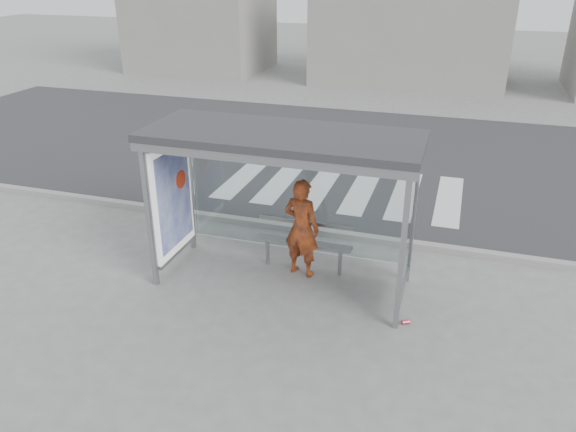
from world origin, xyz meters
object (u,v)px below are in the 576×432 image
object	(u,v)px
bus_shelter	(261,168)
person	(302,228)
soda_can	(406,322)
bench	(304,242)

from	to	relation	value
bus_shelter	person	world-z (taller)	bus_shelter
bus_shelter	soda_can	bearing A→B (deg)	-14.19
bench	soda_can	bearing A→B (deg)	-30.17
bench	soda_can	distance (m)	2.28
bus_shelter	bench	size ratio (longest dim) A/B	2.51
person	bench	xyz separation A→B (m)	(-0.01, 0.15, -0.35)
bench	soda_can	world-z (taller)	bench
soda_can	bench	bearing A→B (deg)	149.83
bench	bus_shelter	bearing A→B (deg)	-140.07
bench	soda_can	xyz separation A→B (m)	(1.93, -1.12, -0.49)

